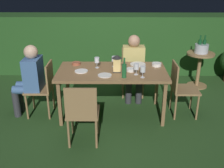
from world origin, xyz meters
name	(u,v)px	position (x,y,z in m)	size (l,w,h in m)	color
ground_plane	(112,114)	(0.00, 0.00, 0.00)	(16.00, 16.00, 0.00)	#26471E
dining_table	(112,74)	(0.00, 0.00, 0.69)	(1.67, 0.86, 0.75)	olive
chair_head_far	(181,87)	(1.08, 0.00, 0.49)	(0.40, 0.42, 0.87)	#937047
chair_side_right_b	(133,69)	(0.38, 0.82, 0.49)	(0.42, 0.40, 0.87)	#937047
person_in_mustard	(134,65)	(0.38, 0.63, 0.64)	(0.38, 0.47, 1.15)	tan
chair_side_left_a	(82,112)	(-0.38, -0.82, 0.49)	(0.42, 0.40, 0.87)	#937047
chair_head_near	(43,86)	(-1.08, 0.00, 0.49)	(0.40, 0.42, 0.87)	#937047
person_in_blue	(30,77)	(-1.28, 0.00, 0.64)	(0.48, 0.38, 1.15)	#426699
lantern_centerpiece	(117,62)	(0.07, -0.06, 0.90)	(0.15, 0.15, 0.27)	black
green_bottle_on_table	(124,70)	(0.18, -0.29, 0.86)	(0.07, 0.07, 0.29)	#1E5B2D
wine_glass_a	(136,67)	(0.36, -0.18, 0.87)	(0.08, 0.08, 0.17)	silver
wine_glass_b	(114,59)	(0.03, 0.18, 0.87)	(0.08, 0.08, 0.17)	silver
wine_glass_c	(97,61)	(-0.24, 0.13, 0.87)	(0.08, 0.08, 0.17)	silver
wine_glass_d	(143,70)	(0.44, -0.29, 0.87)	(0.08, 0.08, 0.17)	silver
plate_a	(81,71)	(-0.47, -0.05, 0.76)	(0.20, 0.20, 0.01)	white
plate_b	(138,64)	(0.42, 0.27, 0.76)	(0.25, 0.25, 0.01)	silver
plate_c	(105,75)	(-0.10, -0.23, 0.76)	(0.20, 0.20, 0.01)	silver
bowl_olives	(157,64)	(0.71, 0.21, 0.78)	(0.15, 0.15, 0.05)	silver
bowl_bread	(76,63)	(-0.58, 0.27, 0.78)	(0.13, 0.13, 0.04)	#9E5138
bowl_salad	(131,70)	(0.29, -0.02, 0.78)	(0.14, 0.14, 0.04)	silver
side_table	(199,64)	(1.72, 1.16, 0.46)	(0.53, 0.53, 0.70)	#937047
ice_bucket	(202,48)	(1.72, 1.16, 0.80)	(0.26, 0.26, 0.34)	#B2B7BF
hedge_backdrop	(113,44)	(0.00, 2.09, 0.64)	(5.68, 0.70, 1.28)	#234C1E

